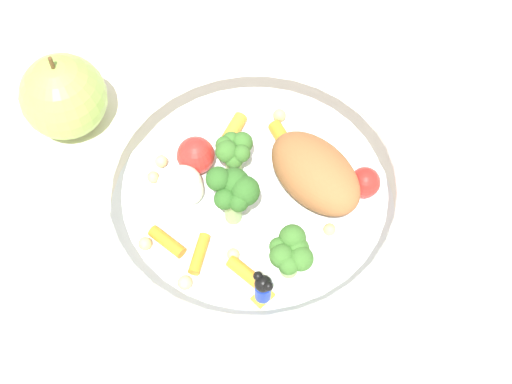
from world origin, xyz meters
TOP-DOWN VIEW (x-y plane):
  - ground_plane at (0.00, 0.00)m, footprint 2.40×2.40m
  - food_container at (-0.00, -0.01)m, footprint 0.26×0.26m
  - loose_apple at (0.19, -0.01)m, footprint 0.08×0.08m

SIDE VIEW (x-z plane):
  - ground_plane at x=0.00m, z-range 0.00..0.00m
  - food_container at x=0.00m, z-range 0.00..0.07m
  - loose_apple at x=0.19m, z-range -0.01..0.08m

